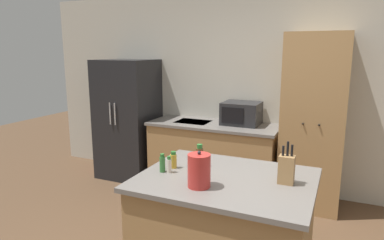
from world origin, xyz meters
name	(u,v)px	position (x,y,z in m)	size (l,w,h in m)	color
wall_back	(283,93)	(0.00, 2.33, 1.30)	(7.20, 0.06, 2.60)	beige
refrigerator	(128,119)	(-2.13, 1.96, 0.85)	(0.78, 0.70, 1.71)	black
back_counter	(213,156)	(-0.80, 1.98, 0.45)	(1.69, 0.69, 0.90)	#9E7547
pantry_cabinet	(313,122)	(0.42, 2.00, 1.02)	(0.68, 0.63, 2.03)	#9E7547
kitchen_island	(225,237)	(-0.01, 0.10, 0.47)	(1.23, 0.98, 0.94)	#9E7547
microwave	(241,113)	(-0.46, 2.08, 1.04)	(0.47, 0.40, 0.28)	#232326
knife_block	(287,169)	(0.40, 0.17, 1.05)	(0.10, 0.08, 0.30)	#9E7547
spice_bottle_tall_dark	(162,163)	(-0.48, 0.02, 1.01)	(0.04, 0.04, 0.14)	#337033
spice_bottle_short_red	(173,160)	(-0.44, 0.13, 1.01)	(0.05, 0.05, 0.13)	gold
spice_bottle_amber_oil	(200,156)	(-0.27, 0.25, 1.03)	(0.06, 0.06, 0.18)	#563319
spice_bottle_green_herb	(169,165)	(-0.42, 0.03, 1.00)	(0.04, 0.04, 0.13)	beige
spice_bottle_pale_salt	(192,167)	(-0.27, 0.09, 0.99)	(0.04, 0.04, 0.10)	orange
kettle	(199,171)	(-0.12, -0.13, 1.06)	(0.15, 0.15, 0.25)	#B72D28
fire_extinguisher	(99,158)	(-2.65, 1.91, 0.21)	(0.12, 0.12, 0.47)	red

